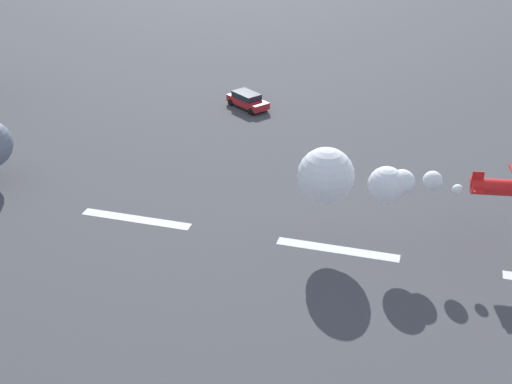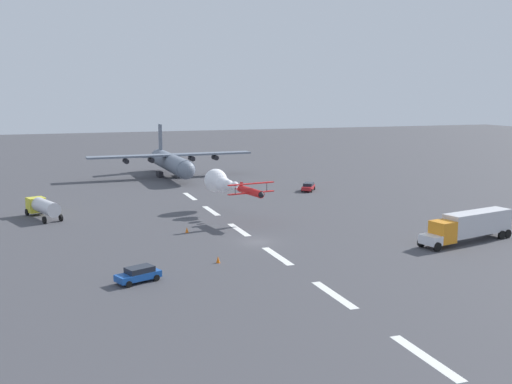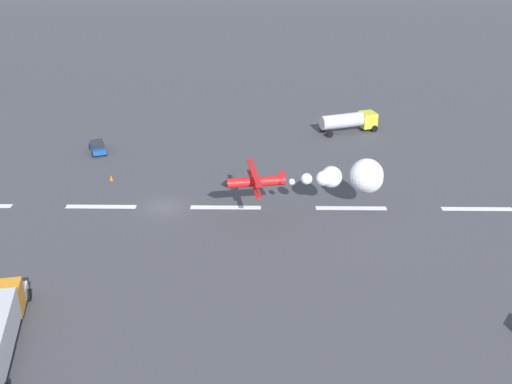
{
  "view_description": "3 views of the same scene",
  "coord_description": "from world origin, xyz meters",
  "px_view_note": "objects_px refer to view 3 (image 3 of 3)",
  "views": [
    {
      "loc": [
        16.13,
        37.46,
        24.29
      ],
      "look_at": [
        26.83,
        0.0,
        3.43
      ],
      "focal_mm": 48.2,
      "sensor_mm": 36.0,
      "label": 1
    },
    {
      "loc": [
        -69.45,
        24.74,
        18.42
      ],
      "look_at": [
        9.19,
        -3.21,
        4.7
      ],
      "focal_mm": 42.61,
      "sensor_mm": 36.0,
      "label": 2
    },
    {
      "loc": [
        11.38,
        -61.61,
        31.88
      ],
      "look_at": [
        10.59,
        -2.89,
        3.38
      ],
      "focal_mm": 42.95,
      "sensor_mm": 36.0,
      "label": 3
    }
  ],
  "objects_px": {
    "traffic_cone_far": "(234,179)",
    "airport_staff_sedan": "(98,147)",
    "stunt_biplane_red": "(353,177)",
    "fuel_tanker_truck": "(349,121)",
    "traffic_cone_near": "(111,178)"
  },
  "relations": [
    {
      "from": "airport_staff_sedan",
      "to": "stunt_biplane_red",
      "type": "bearing_deg",
      "value": -28.63
    },
    {
      "from": "stunt_biplane_red",
      "to": "airport_staff_sedan",
      "type": "relative_size",
      "value": 3.71
    },
    {
      "from": "stunt_biplane_red",
      "to": "fuel_tanker_truck",
      "type": "relative_size",
      "value": 1.97
    },
    {
      "from": "airport_staff_sedan",
      "to": "traffic_cone_far",
      "type": "distance_m",
      "value": 21.38
    },
    {
      "from": "stunt_biplane_red",
      "to": "traffic_cone_near",
      "type": "relative_size",
      "value": 23.45
    },
    {
      "from": "traffic_cone_near",
      "to": "traffic_cone_far",
      "type": "xyz_separation_m",
      "value": [
        15.31,
        -0.09,
        0.0
      ]
    },
    {
      "from": "airport_staff_sedan",
      "to": "traffic_cone_near",
      "type": "distance_m",
      "value": 10.04
    },
    {
      "from": "fuel_tanker_truck",
      "to": "airport_staff_sedan",
      "type": "height_order",
      "value": "fuel_tanker_truck"
    },
    {
      "from": "fuel_tanker_truck",
      "to": "traffic_cone_near",
      "type": "height_order",
      "value": "fuel_tanker_truck"
    },
    {
      "from": "fuel_tanker_truck",
      "to": "airport_staff_sedan",
      "type": "bearing_deg",
      "value": -166.48
    },
    {
      "from": "fuel_tanker_truck",
      "to": "traffic_cone_far",
      "type": "xyz_separation_m",
      "value": [
        -16.31,
        -17.87,
        -1.36
      ]
    },
    {
      "from": "traffic_cone_far",
      "to": "airport_staff_sedan",
      "type": "bearing_deg",
      "value": 154.13
    },
    {
      "from": "fuel_tanker_truck",
      "to": "traffic_cone_near",
      "type": "relative_size",
      "value": 11.9
    },
    {
      "from": "fuel_tanker_truck",
      "to": "traffic_cone_far",
      "type": "relative_size",
      "value": 11.9
    },
    {
      "from": "traffic_cone_near",
      "to": "stunt_biplane_red",
      "type": "bearing_deg",
      "value": -16.58
    }
  ]
}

